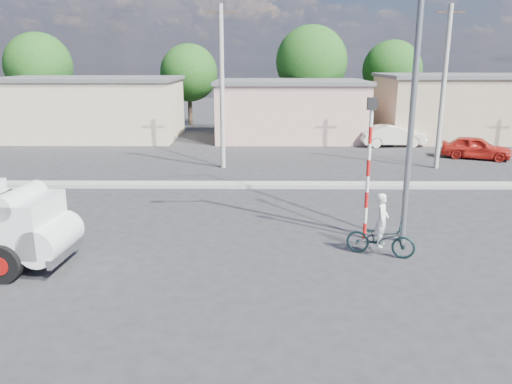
{
  "coord_description": "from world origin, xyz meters",
  "views": [
    {
      "loc": [
        -0.07,
        -13.29,
        5.45
      ],
      "look_at": [
        -0.21,
        2.22,
        1.3
      ],
      "focal_mm": 35.0,
      "sensor_mm": 36.0,
      "label": 1
    }
  ],
  "objects_px": {
    "car_cream": "(392,136)",
    "traffic_pole": "(369,157)",
    "cyclist": "(381,230)",
    "bicycle": "(381,239)",
    "streetlight": "(409,77)",
    "car_red": "(476,148)"
  },
  "relations": [
    {
      "from": "traffic_pole",
      "to": "streetlight",
      "type": "height_order",
      "value": "streetlight"
    },
    {
      "from": "car_red",
      "to": "streetlight",
      "type": "height_order",
      "value": "streetlight"
    },
    {
      "from": "bicycle",
      "to": "streetlight",
      "type": "bearing_deg",
      "value": -14.56
    },
    {
      "from": "car_cream",
      "to": "traffic_pole",
      "type": "relative_size",
      "value": 0.95
    },
    {
      "from": "cyclist",
      "to": "streetlight",
      "type": "relative_size",
      "value": 0.17
    },
    {
      "from": "cyclist",
      "to": "car_cream",
      "type": "xyz_separation_m",
      "value": [
        5.05,
        18.56,
        -0.09
      ]
    },
    {
      "from": "bicycle",
      "to": "car_cream",
      "type": "height_order",
      "value": "car_cream"
    },
    {
      "from": "cyclist",
      "to": "traffic_pole",
      "type": "height_order",
      "value": "traffic_pole"
    },
    {
      "from": "bicycle",
      "to": "traffic_pole",
      "type": "bearing_deg",
      "value": 26.8
    },
    {
      "from": "cyclist",
      "to": "traffic_pole",
      "type": "bearing_deg",
      "value": 26.8
    },
    {
      "from": "car_cream",
      "to": "streetlight",
      "type": "relative_size",
      "value": 0.46
    },
    {
      "from": "car_cream",
      "to": "streetlight",
      "type": "xyz_separation_m",
      "value": [
        -4.26,
        -17.45,
        4.28
      ]
    },
    {
      "from": "cyclist",
      "to": "bicycle",
      "type": "bearing_deg",
      "value": 0.0
    },
    {
      "from": "bicycle",
      "to": "traffic_pole",
      "type": "relative_size",
      "value": 0.44
    },
    {
      "from": "streetlight",
      "to": "traffic_pole",
      "type": "bearing_deg",
      "value": 162.27
    },
    {
      "from": "cyclist",
      "to": "car_cream",
      "type": "distance_m",
      "value": 19.24
    },
    {
      "from": "car_red",
      "to": "traffic_pole",
      "type": "xyz_separation_m",
      "value": [
        -8.85,
        -13.02,
        1.96
      ]
    },
    {
      "from": "bicycle",
      "to": "cyclist",
      "type": "relative_size",
      "value": 1.26
    },
    {
      "from": "bicycle",
      "to": "streetlight",
      "type": "relative_size",
      "value": 0.21
    },
    {
      "from": "cyclist",
      "to": "streetlight",
      "type": "distance_m",
      "value": 4.41
    },
    {
      "from": "car_red",
      "to": "cyclist",
      "type": "bearing_deg",
      "value": 171.15
    },
    {
      "from": "car_cream",
      "to": "car_red",
      "type": "height_order",
      "value": "car_cream"
    }
  ]
}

